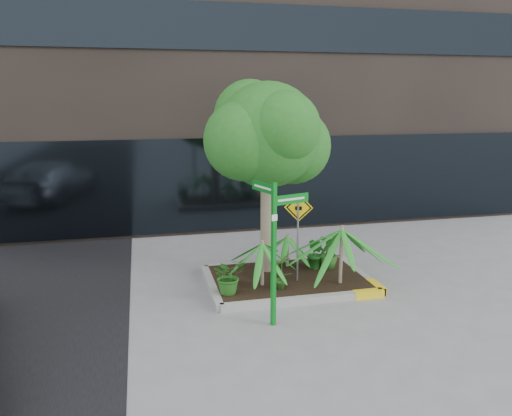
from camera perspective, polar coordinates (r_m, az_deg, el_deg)
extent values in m
plane|color=gray|center=(10.23, 3.03, -9.26)|extent=(80.00, 80.00, 0.00)
cube|color=#9E9E99|center=(11.52, 2.05, -6.30)|extent=(3.20, 0.15, 0.15)
cube|color=#9E9E99|center=(9.56, 5.57, -10.46)|extent=(3.20, 0.15, 0.15)
cube|color=#9E9E99|center=(10.20, -5.11, -8.91)|extent=(0.15, 2.20, 0.15)
cube|color=#9E9E99|center=(11.07, 11.65, -7.37)|extent=(0.15, 2.20, 0.15)
cube|color=yellow|center=(10.03, 12.72, -9.59)|extent=(0.60, 0.17, 0.15)
cube|color=black|center=(10.51, 3.64, -7.96)|extent=(3.05, 2.05, 0.06)
cylinder|color=tan|center=(10.52, 1.30, -0.93)|extent=(0.29, 0.29, 2.69)
cylinder|color=tan|center=(10.36, 1.81, 4.40)|extent=(0.51, 0.14, 0.87)
sphere|color=#2A631C|center=(10.26, 1.35, 8.35)|extent=(2.15, 2.15, 2.15)
sphere|color=#2A631C|center=(10.71, 4.25, 7.06)|extent=(1.61, 1.61, 1.61)
sphere|color=#2A631C|center=(9.97, -1.42, 7.71)|extent=(1.61, 1.61, 1.61)
sphere|color=#2A631C|center=(9.77, 3.18, 9.18)|extent=(1.43, 1.43, 1.43)
sphere|color=#2A631C|center=(10.61, -0.69, 10.44)|extent=(1.52, 1.52, 1.52)
cylinder|color=tan|center=(10.09, 9.70, -5.26)|extent=(0.07, 0.07, 1.19)
cylinder|color=tan|center=(9.88, 0.73, -6.29)|extent=(0.07, 0.07, 0.92)
cylinder|color=tan|center=(11.00, 3.60, -4.86)|extent=(0.07, 0.07, 0.72)
imported|color=#25611B|center=(9.54, -3.14, -7.70)|extent=(0.85, 0.85, 0.71)
imported|color=#275E1C|center=(10.95, 8.26, -5.02)|extent=(0.56, 0.56, 0.73)
imported|color=#2D611E|center=(9.73, 2.92, -7.31)|extent=(0.49, 0.49, 0.70)
imported|color=#1B601C|center=(10.87, 6.83, -5.21)|extent=(0.48, 0.48, 0.70)
cube|color=#0B7A1B|center=(8.30, 2.03, -5.49)|extent=(0.09, 0.09, 2.47)
cube|color=#0B7A1B|center=(8.24, 4.04, 1.02)|extent=(0.66, 0.23, 0.16)
cube|color=#0B7A1B|center=(8.30, 0.84, 2.38)|extent=(0.23, 0.66, 0.16)
cube|color=white|center=(8.23, 4.06, 1.00)|extent=(0.51, 0.16, 0.04)
cube|color=white|center=(8.30, 0.75, 2.37)|extent=(0.16, 0.51, 0.04)
cube|color=white|center=(8.08, 2.14, -1.12)|extent=(0.10, 0.04, 0.11)
cylinder|color=slate|center=(9.93, 4.79, -3.92)|extent=(0.11, 0.21, 1.68)
cube|color=yellow|center=(9.74, 4.90, 0.04)|extent=(0.53, 0.22, 0.56)
cube|color=black|center=(9.73, 4.92, 0.03)|extent=(0.47, 0.19, 0.50)
cube|color=yellow|center=(9.72, 4.92, 0.03)|extent=(0.40, 0.16, 0.43)
cube|color=black|center=(9.72, 4.88, -0.03)|extent=(0.12, 0.05, 0.08)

